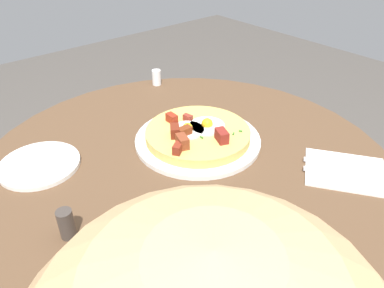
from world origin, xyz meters
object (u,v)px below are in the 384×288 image
Objects in this scene: breakfast_pizza at (197,133)px; salt_shaker at (157,77)px; knife at (346,165)px; pepper_shaker at (66,224)px; fork at (347,175)px; pizza_plate at (198,140)px; bread_plate at (39,165)px; dining_table at (186,216)px.

salt_shaker is at bearing 159.77° from breakfast_pizza.
pepper_shaker is at bearing -145.05° from knife.
fork is at bearing 26.18° from breakfast_pizza.
pepper_shaker is (-0.21, -0.56, 0.02)m from knife.
fork is at bearing -90.00° from knife.
pizza_plate is at bearing 102.42° from pepper_shaker.
bread_plate is 3.65× the size of salt_shaker.
pizza_plate is 5.29× the size of pepper_shaker.
knife is at bearing 31.77° from pizza_plate.
bread_plate is at bearing -165.16° from knife.
salt_shaker is at bearing 150.64° from knife.
dining_table is 16.42× the size of pepper_shaker.
breakfast_pizza is (0.00, -0.00, 0.02)m from pizza_plate.
dining_table is 3.73× the size of breakfast_pizza.
pepper_shaker is at bearing -49.55° from salt_shaker.
salt_shaker is at bearing 160.06° from pizza_plate.
pepper_shaker is at bearing -82.46° from dining_table.
bread_plate is 0.24m from pepper_shaker.
knife is at bearing 32.14° from breakfast_pizza.
dining_table is at bearing 97.54° from pepper_shaker.
pizza_plate is 1.70× the size of knife.
bread_plate is (-0.15, -0.34, -0.00)m from pizza_plate.
dining_table is 5.28× the size of fork.
salt_shaker is (-0.19, 0.46, 0.02)m from bread_plate.
pepper_shaker reaches higher than fork.
bread_plate is at bearing -67.51° from salt_shaker.
fork is 0.57m from pepper_shaker.
breakfast_pizza is (-0.04, 0.07, 0.20)m from dining_table.
knife is (0.29, 0.18, -0.02)m from breakfast_pizza.
dining_table is at bearing -168.82° from knife.
bread_plate is at bearing 170.48° from pepper_shaker.
dining_table is 0.37m from bread_plate.
dining_table is 5.37× the size of bread_plate.
salt_shaker is (-0.34, 0.12, 0.02)m from pizza_plate.
pepper_shaker is (0.43, -0.50, 0.00)m from salt_shaker.
bread_plate is (-0.20, -0.26, 0.18)m from dining_table.
breakfast_pizza is 1.41× the size of fork.
pepper_shaker reaches higher than pizza_plate.
dining_table is 0.22m from breakfast_pizza.
dining_table is 19.59× the size of salt_shaker.
knife is at bearing 49.25° from bread_plate.
pepper_shaker is at bearing -9.52° from bread_plate.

